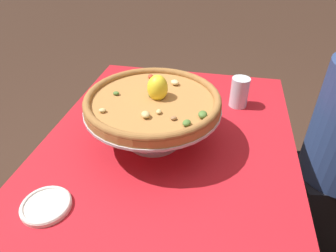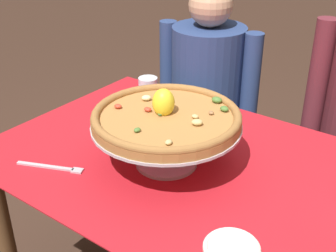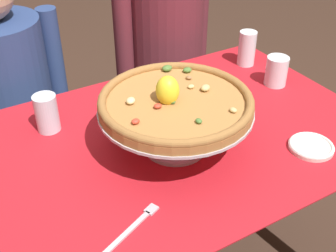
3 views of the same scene
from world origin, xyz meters
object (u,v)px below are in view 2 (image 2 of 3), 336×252
side_plate (232,248)px  water_glass_back_left (148,95)px  diner_left (206,109)px  pizza_stand (166,134)px  pizza (166,117)px  dinner_fork (54,167)px

side_plate → water_glass_back_left: bearing=142.4°
water_glass_back_left → diner_left: size_ratio=0.10×
pizza_stand → side_plate: size_ratio=3.32×
water_glass_back_left → diner_left: 0.53m
pizza_stand → side_plate: 0.40m
pizza → dinner_fork: 0.36m
pizza → water_glass_back_left: (-0.29, 0.27, -0.10)m
water_glass_back_left → side_plate: bearing=-37.6°
pizza → diner_left: diner_left is taller
pizza → dinner_fork: size_ratio=2.16×
pizza_stand → diner_left: bearing=113.1°
side_plate → dinner_fork: (-0.59, -0.01, -0.01)m
side_plate → diner_left: 1.17m
water_glass_back_left → diner_left: bearing=93.7°
pizza_stand → dinner_fork: 0.34m
dinner_fork → pizza: bearing=41.1°
pizza → dinner_fork: (-0.25, -0.22, -0.15)m
pizza → side_plate: pizza is taller
dinner_fork → diner_left: diner_left is taller
pizza_stand → diner_left: size_ratio=0.38×
water_glass_back_left → side_plate: size_ratio=0.91×
water_glass_back_left → dinner_fork: size_ratio=0.60×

